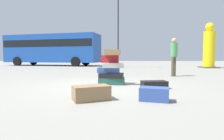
# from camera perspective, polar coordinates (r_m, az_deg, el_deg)

# --- Properties ---
(ground_plane) EXTENTS (80.00, 80.00, 0.00)m
(ground_plane) POSITION_cam_1_polar(r_m,az_deg,el_deg) (5.58, -3.20, -4.75)
(ground_plane) COLOR gray
(suitcase_tower) EXTENTS (0.87, 0.62, 1.08)m
(suitcase_tower) POSITION_cam_1_polar(r_m,az_deg,el_deg) (5.76, -0.28, -0.11)
(suitcase_tower) COLOR #26594C
(suitcase_tower) RESTS_ON ground
(suitcase_brown_white_trunk) EXTENTS (0.80, 0.64, 0.29)m
(suitcase_brown_white_trunk) POSITION_cam_1_polar(r_m,az_deg,el_deg) (3.67, -6.41, -7.00)
(suitcase_brown_white_trunk) COLOR olive
(suitcase_brown_white_trunk) RESTS_ON ground
(suitcase_navy_behind_tower) EXTENTS (0.62, 0.47, 0.26)m
(suitcase_navy_behind_tower) POSITION_cam_1_polar(r_m,az_deg,el_deg) (3.69, 12.86, -7.24)
(suitcase_navy_behind_tower) COLOR #334F99
(suitcase_navy_behind_tower) RESTS_ON ground
(suitcase_teal_left_side) EXTENTS (0.40, 0.46, 0.52)m
(suitcase_teal_left_side) POSITION_cam_1_polar(r_m,az_deg,el_deg) (7.92, -2.25, -0.31)
(suitcase_teal_left_side) COLOR #26594C
(suitcase_teal_left_side) RESTS_ON ground
(suitcase_black_right_side) EXTENTS (0.72, 0.44, 0.20)m
(suitcase_black_right_side) POSITION_cam_1_polar(r_m,az_deg,el_deg) (5.16, 12.82, -4.40)
(suitcase_black_right_side) COLOR black
(suitcase_black_right_side) RESTS_ON ground
(person_bearded_onlooker) EXTENTS (0.30, 0.30, 1.70)m
(person_bearded_onlooker) POSITION_cam_1_polar(r_m,az_deg,el_deg) (8.73, 18.50, 4.87)
(person_bearded_onlooker) COLOR brown
(person_bearded_onlooker) RESTS_ON ground
(yellow_dummy_statue) EXTENTS (1.23, 1.23, 3.61)m
(yellow_dummy_statue) POSITION_cam_1_polar(r_m,az_deg,el_deg) (16.90, 27.71, 5.98)
(yellow_dummy_statue) COLOR yellow
(yellow_dummy_statue) RESTS_ON ground
(parked_bus) EXTENTS (10.24, 4.75, 3.15)m
(parked_bus) POSITION_cam_1_polar(r_m,az_deg,el_deg) (20.35, -17.96, 6.47)
(parked_bus) COLOR #1E4CA5
(parked_bus) RESTS_ON ground
(lamp_post) EXTENTS (0.36, 0.36, 6.25)m
(lamp_post) POSITION_cam_1_polar(r_m,az_deg,el_deg) (15.86, 1.91, 15.60)
(lamp_post) COLOR #333338
(lamp_post) RESTS_ON ground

